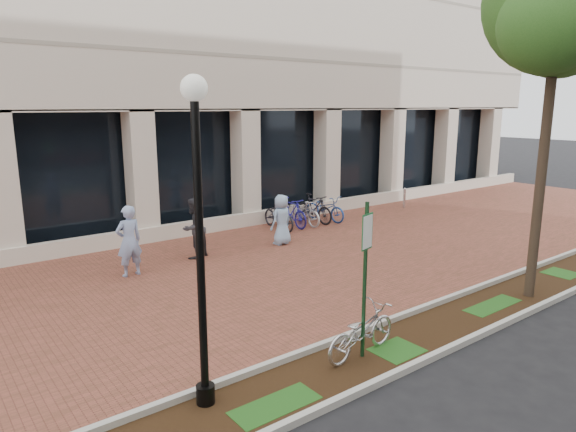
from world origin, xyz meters
TOP-DOWN VIEW (x-y plane):
  - ground at (0.00, 0.00)m, footprint 120.00×120.00m
  - brick_plaza at (0.00, 0.00)m, footprint 40.00×9.00m
  - planting_strip at (0.00, -5.25)m, footprint 40.00×1.50m
  - curb_plaza_side at (0.00, -4.50)m, footprint 40.00×0.12m
  - curb_street_side at (0.00, -6.00)m, footprint 40.00×0.12m
  - parking_sign at (-2.11, -5.19)m, footprint 0.34×0.07m
  - lamppost at (-5.01, -4.78)m, footprint 0.36×0.36m
  - street_tree at (3.15, -5.42)m, footprint 3.69×3.07m
  - locked_bicycle at (-2.08, -5.10)m, footprint 1.78×0.77m
  - pedestrian_left at (-3.72, 1.62)m, footprint 0.71×0.50m
  - pedestrian_mid at (-1.64, 2.06)m, footprint 1.06×0.97m
  - pedestrian_right at (1.25, 1.70)m, footprint 0.86×0.63m
  - bollard at (8.97, 3.20)m, footprint 0.12×0.12m
  - bike_rack_cluster at (3.51, 3.41)m, footprint 3.05×1.96m

SIDE VIEW (x-z plane):
  - ground at x=0.00m, z-range 0.00..0.00m
  - brick_plaza at x=0.00m, z-range 0.00..0.01m
  - planting_strip at x=0.00m, z-range 0.00..0.01m
  - curb_plaza_side at x=0.00m, z-range 0.00..0.12m
  - curb_street_side at x=0.00m, z-range 0.00..0.12m
  - locked_bicycle at x=-2.08m, z-range 0.00..0.91m
  - bollard at x=8.97m, z-range 0.01..0.90m
  - bike_rack_cluster at x=3.51m, z-range -0.03..1.07m
  - pedestrian_right at x=1.25m, z-range 0.00..1.61m
  - pedestrian_mid at x=-1.64m, z-range 0.00..1.77m
  - pedestrian_left at x=-3.72m, z-range 0.00..1.87m
  - parking_sign at x=-2.11m, z-range 0.35..3.14m
  - lamppost at x=-5.01m, z-range 0.30..5.05m
  - street_tree at x=3.15m, z-range 2.26..10.27m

